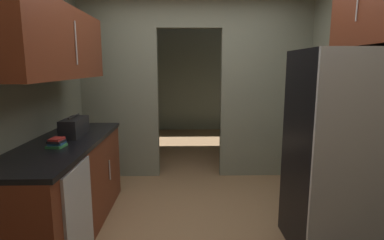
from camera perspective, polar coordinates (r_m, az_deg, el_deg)
The scene contains 9 objects.
ground at distance 3.15m, azimuth 1.74°, elevation -20.37°, with size 20.00×20.00×0.00m, color #93704C.
kitchen_partition at distance 4.36m, azimuth 1.05°, elevation 8.38°, with size 3.23×0.12×2.77m.
adjoining_room_shell at distance 6.59m, azimuth 0.06°, elevation 8.12°, with size 3.23×3.42×2.77m.
refrigerator at distance 2.91m, azimuth 26.76°, elevation -5.58°, with size 0.85×0.74×1.73m.
lower_cabinet_run at distance 3.21m, azimuth -22.50°, elevation -11.56°, with size 0.64×1.94×0.90m.
dishwasher at distance 2.66m, azimuth -20.32°, elevation -16.78°, with size 0.02×0.56×0.84m.
upper_cabinet_counterside at distance 3.01m, azimuth -24.22°, elevation 13.01°, with size 0.36×1.75×0.63m.
boombox at distance 3.27m, azimuth -21.18°, elevation -1.23°, with size 0.18×0.42×0.21m.
book_stack at distance 2.88m, azimuth -24.00°, elevation -3.95°, with size 0.15×0.15×0.08m.
Camera 1 is at (-0.15, -2.71, 1.58)m, focal length 28.50 mm.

